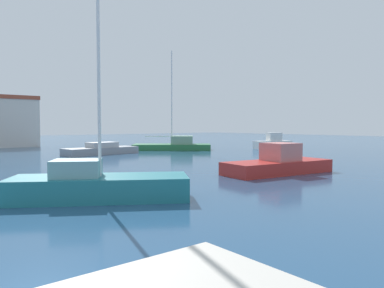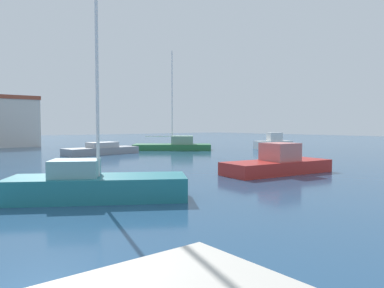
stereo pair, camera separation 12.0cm
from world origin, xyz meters
The scene contains 6 objects.
water centered at (15.00, 20.00, 0.00)m, with size 160.00×160.00×0.00m, color navy.
sailboat_teal_center_channel centered at (4.59, 7.81, 0.59)m, with size 6.80×5.35×11.37m.
motorboat_white_distant_north centered at (33.59, 22.53, 0.69)m, with size 4.88×2.73×1.96m.
motorboat_grey_outer_mooring centered at (14.07, 28.00, 0.43)m, with size 7.60×3.25×1.17m.
sailboat_green_far_right centered at (23.30, 28.51, 0.57)m, with size 8.77×7.91×11.30m.
motorboat_red_mid_harbor centered at (16.09, 8.23, 0.57)m, with size 7.10×3.21×1.80m.
Camera 1 is at (-1.21, -5.10, 2.84)m, focal length 33.87 mm.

